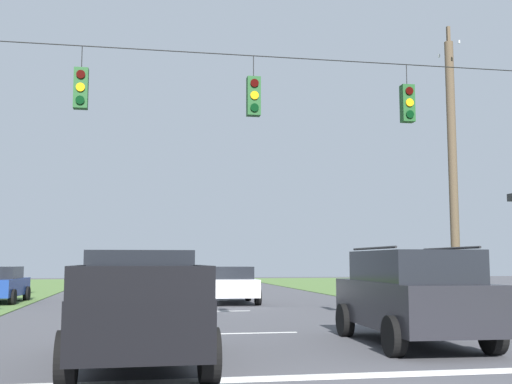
{
  "coord_description": "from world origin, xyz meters",
  "views": [
    {
      "loc": [
        -2.6,
        -7.43,
        1.77
      ],
      "look_at": [
        0.72,
        10.94,
        3.78
      ],
      "focal_mm": 44.68,
      "sensor_mm": 36.0,
      "label": 1
    }
  ],
  "objects_px": {
    "distant_car_far_parked": "(398,288)",
    "utility_pole_mid_right": "(453,169)",
    "pickup_truck": "(139,307)",
    "suv_black": "(411,294)",
    "distant_car_crossing_white": "(232,284)",
    "overhead_signal_span": "(251,172)"
  },
  "relations": [
    {
      "from": "overhead_signal_span",
      "to": "pickup_truck",
      "type": "bearing_deg",
      "value": -126.63
    },
    {
      "from": "distant_car_far_parked",
      "to": "utility_pole_mid_right",
      "type": "height_order",
      "value": "utility_pole_mid_right"
    },
    {
      "from": "distant_car_crossing_white",
      "to": "distant_car_far_parked",
      "type": "relative_size",
      "value": 1.0
    },
    {
      "from": "overhead_signal_span",
      "to": "distant_car_far_parked",
      "type": "relative_size",
      "value": 3.78
    },
    {
      "from": "overhead_signal_span",
      "to": "utility_pole_mid_right",
      "type": "xyz_separation_m",
      "value": [
        9.04,
        7.37,
        1.34
      ]
    },
    {
      "from": "suv_black",
      "to": "overhead_signal_span",
      "type": "bearing_deg",
      "value": 148.79
    },
    {
      "from": "utility_pole_mid_right",
      "to": "distant_car_crossing_white",
      "type": "bearing_deg",
      "value": 150.05
    },
    {
      "from": "distant_car_crossing_white",
      "to": "overhead_signal_span",
      "type": "bearing_deg",
      "value": -95.92
    },
    {
      "from": "suv_black",
      "to": "distant_car_crossing_white",
      "type": "bearing_deg",
      "value": 97.87
    },
    {
      "from": "pickup_truck",
      "to": "suv_black",
      "type": "height_order",
      "value": "suv_black"
    },
    {
      "from": "distant_car_far_parked",
      "to": "suv_black",
      "type": "bearing_deg",
      "value": -111.06
    },
    {
      "from": "overhead_signal_span",
      "to": "suv_black",
      "type": "distance_m",
      "value": 4.62
    },
    {
      "from": "utility_pole_mid_right",
      "to": "distant_car_far_parked",
      "type": "bearing_deg",
      "value": -166.43
    },
    {
      "from": "distant_car_far_parked",
      "to": "distant_car_crossing_white",
      "type": "bearing_deg",
      "value": 135.62
    },
    {
      "from": "overhead_signal_span",
      "to": "distant_car_crossing_white",
      "type": "xyz_separation_m",
      "value": [
        1.23,
        11.87,
        -3.09
      ]
    },
    {
      "from": "pickup_truck",
      "to": "suv_black",
      "type": "distance_m",
      "value": 5.89
    },
    {
      "from": "overhead_signal_span",
      "to": "pickup_truck",
      "type": "distance_m",
      "value": 5.17
    },
    {
      "from": "distant_car_far_parked",
      "to": "utility_pole_mid_right",
      "type": "bearing_deg",
      "value": 13.57
    },
    {
      "from": "overhead_signal_span",
      "to": "distant_car_far_parked",
      "type": "height_order",
      "value": "overhead_signal_span"
    },
    {
      "from": "overhead_signal_span",
      "to": "suv_black",
      "type": "bearing_deg",
      "value": -31.21
    },
    {
      "from": "suv_black",
      "to": "utility_pole_mid_right",
      "type": "distance_m",
      "value": 11.75
    },
    {
      "from": "pickup_truck",
      "to": "distant_car_far_parked",
      "type": "relative_size",
      "value": 1.25
    }
  ]
}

